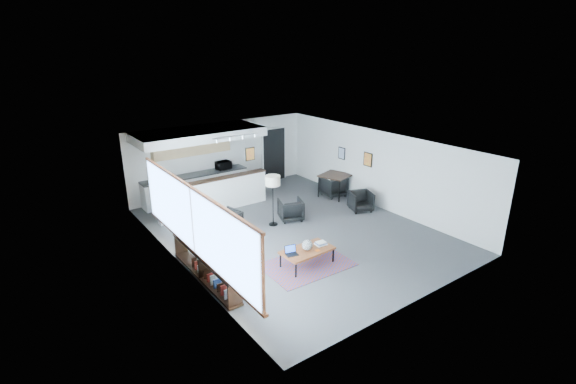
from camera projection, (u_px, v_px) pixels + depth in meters
room at (293, 189)px, 12.03m from camera, size 7.02×9.02×2.62m
window at (193, 223)px, 9.38m from camera, size 0.10×5.95×1.66m
console at (206, 267)px, 9.74m from camera, size 0.35×3.00×0.80m
kitchenette at (200, 165)px, 14.18m from camera, size 4.20×1.96×2.60m
doorway at (274, 154)px, 16.75m from camera, size 1.10×0.12×2.15m
track_light at (236, 137)px, 12.98m from camera, size 1.60×0.07×0.15m
wall_art_lower at (368, 159)px, 14.16m from camera, size 0.03×0.38×0.48m
wall_art_upper at (342, 153)px, 15.18m from camera, size 0.03×0.34×0.44m
kilim_rug at (307, 264)px, 10.50m from camera, size 2.22×1.55×0.01m
coffee_table at (307, 251)px, 10.37m from camera, size 1.34×0.76×0.43m
laptop at (291, 252)px, 10.12m from camera, size 0.33×0.29×0.21m
ceramic_pot at (307, 245)px, 10.30m from camera, size 0.27×0.27×0.27m
book_stack at (321, 243)px, 10.59m from camera, size 0.30×0.25×0.09m
coaster at (317, 250)px, 10.31m from camera, size 0.12×0.12×0.01m
armchair_left at (226, 221)px, 12.19m from camera, size 0.84×0.81×0.74m
armchair_right at (291, 209)px, 13.11m from camera, size 0.90×0.88×0.73m
floor_lamp at (273, 182)px, 12.39m from camera, size 0.55×0.55×1.58m
dining_table at (335, 177)px, 15.00m from camera, size 1.22×1.22×0.82m
dining_chair_near at (361, 202)px, 13.84m from camera, size 0.76×0.74×0.61m
dining_chair_far at (333, 187)px, 15.21m from camera, size 0.72×0.69×0.69m
microwave at (223, 164)px, 15.21m from camera, size 0.55×0.35×0.35m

